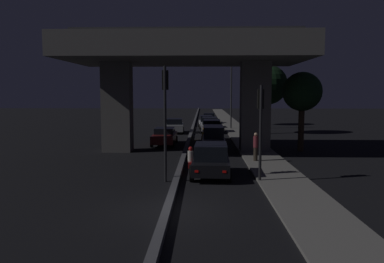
# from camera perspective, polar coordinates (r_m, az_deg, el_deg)

# --- Properties ---
(ground_plane) EXTENTS (200.00, 200.00, 0.00)m
(ground_plane) POSITION_cam_1_polar(r_m,az_deg,el_deg) (14.33, -3.67, -11.97)
(ground_plane) COLOR black
(median_divider) EXTENTS (0.31, 126.00, 0.25)m
(median_divider) POSITION_cam_1_polar(r_m,az_deg,el_deg) (48.79, 0.16, 0.76)
(median_divider) COLOR #4C4C51
(median_divider) RESTS_ON ground_plane
(sidewalk_right) EXTENTS (2.60, 126.00, 0.12)m
(sidewalk_right) POSITION_cam_1_polar(r_m,az_deg,el_deg) (42.01, 7.16, -0.18)
(sidewalk_right) COLOR slate
(sidewalk_right) RESTS_ON ground_plane
(elevated_overpass) EXTENTS (17.39, 9.50, 9.26)m
(elevated_overpass) POSITION_cam_1_polar(r_m,az_deg,el_deg) (28.25, -0.97, 11.11)
(elevated_overpass) COLOR #5B5956
(elevated_overpass) RESTS_ON ground_plane
(traffic_light_left_of_median) EXTENTS (0.30, 0.49, 5.71)m
(traffic_light_left_of_median) POSITION_cam_1_polar(r_m,az_deg,el_deg) (18.42, -4.10, 4.20)
(traffic_light_left_of_median) COLOR black
(traffic_light_left_of_median) RESTS_ON ground_plane
(traffic_light_right_of_median) EXTENTS (0.30, 0.49, 4.79)m
(traffic_light_right_of_median) POSITION_cam_1_polar(r_m,az_deg,el_deg) (18.58, 10.40, 2.28)
(traffic_light_right_of_median) COLOR black
(traffic_light_right_of_median) RESTS_ON ground_plane
(street_lamp) EXTENTS (2.07, 0.32, 8.81)m
(street_lamp) POSITION_cam_1_polar(r_m,az_deg,el_deg) (46.52, 5.69, 6.66)
(street_lamp) COLOR #2D2D30
(street_lamp) RESTS_ON ground_plane
(car_black_lead) EXTENTS (2.16, 4.07, 1.73)m
(car_black_lead) POSITION_cam_1_polar(r_m,az_deg,el_deg) (19.86, 2.90, -4.30)
(car_black_lead) COLOR black
(car_black_lead) RESTS_ON ground_plane
(car_silver_second) EXTENTS (1.86, 4.39, 1.94)m
(car_silver_second) POSITION_cam_1_polar(r_m,az_deg,el_deg) (28.45, 3.29, -1.04)
(car_silver_second) COLOR gray
(car_silver_second) RESTS_ON ground_plane
(car_taxi_yellow_third) EXTENTS (1.92, 3.97, 1.98)m
(car_taxi_yellow_third) POSITION_cam_1_polar(r_m,az_deg,el_deg) (34.77, 3.03, 0.23)
(car_taxi_yellow_third) COLOR gold
(car_taxi_yellow_third) RESTS_ON ground_plane
(car_white_fourth) EXTENTS (2.10, 4.14, 1.73)m
(car_white_fourth) POSITION_cam_1_polar(r_m,az_deg,el_deg) (42.42, 2.70, 1.05)
(car_white_fourth) COLOR silver
(car_white_fourth) RESTS_ON ground_plane
(car_white_fifth) EXTENTS (2.08, 4.81, 1.61)m
(car_white_fifth) POSITION_cam_1_polar(r_m,az_deg,el_deg) (47.96, 2.19, 1.53)
(car_white_fifth) COLOR silver
(car_white_fifth) RESTS_ON ground_plane
(car_dark_blue_sixth) EXTENTS (1.94, 4.27, 1.55)m
(car_dark_blue_sixth) POSITION_cam_1_polar(r_m,az_deg,el_deg) (55.24, 2.60, 2.04)
(car_dark_blue_sixth) COLOR #141938
(car_dark_blue_sixth) RESTS_ON ground_plane
(car_dark_red_lead_oncoming) EXTENTS (2.01, 4.71, 1.45)m
(car_dark_red_lead_oncoming) POSITION_cam_1_polar(r_m,az_deg,el_deg) (32.21, -4.19, -0.71)
(car_dark_red_lead_oncoming) COLOR #591414
(car_dark_red_lead_oncoming) RESTS_ON ground_plane
(car_silver_second_oncoming) EXTENTS (2.21, 4.17, 1.61)m
(car_silver_second_oncoming) POSITION_cam_1_polar(r_m,az_deg,el_deg) (41.94, -2.66, 0.91)
(car_silver_second_oncoming) COLOR gray
(car_silver_second_oncoming) RESTS_ON ground_plane
(motorcycle_red_filtering_near) EXTENTS (0.32, 1.75, 1.47)m
(motorcycle_red_filtering_near) POSITION_cam_1_polar(r_m,az_deg,el_deg) (20.72, -0.22, -4.63)
(motorcycle_red_filtering_near) COLOR black
(motorcycle_red_filtering_near) RESTS_ON ground_plane
(pedestrian_on_sidewalk) EXTENTS (0.31, 0.31, 1.80)m
(pedestrian_on_sidewalk) POSITION_cam_1_polar(r_m,az_deg,el_deg) (24.07, 9.68, -2.25)
(pedestrian_on_sidewalk) COLOR #2D261E
(pedestrian_on_sidewalk) RESTS_ON sidewalk_right
(roadside_tree_kerbside_near) EXTENTS (2.96, 2.96, 6.02)m
(roadside_tree_kerbside_near) POSITION_cam_1_polar(r_m,az_deg,el_deg) (29.58, 16.44, 5.73)
(roadside_tree_kerbside_near) COLOR #38281C
(roadside_tree_kerbside_near) RESTS_ON ground_plane
(roadside_tree_kerbside_mid) EXTENTS (4.33, 4.33, 7.52)m
(roadside_tree_kerbside_mid) POSITION_cam_1_polar(r_m,az_deg,el_deg) (41.85, 11.45, 6.96)
(roadside_tree_kerbside_mid) COLOR #2D2116
(roadside_tree_kerbside_mid) RESTS_ON ground_plane
(roadside_tree_kerbside_far) EXTENTS (3.81, 3.81, 6.18)m
(roadside_tree_kerbside_far) POSITION_cam_1_polar(r_m,az_deg,el_deg) (53.37, 10.10, 5.55)
(roadside_tree_kerbside_far) COLOR #2D2116
(roadside_tree_kerbside_far) RESTS_ON ground_plane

